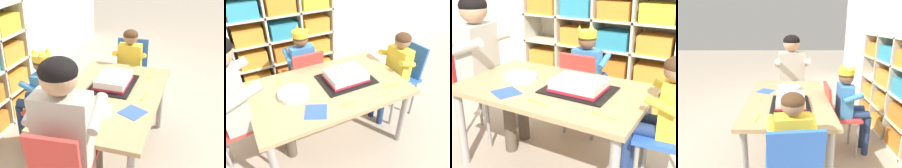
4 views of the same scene
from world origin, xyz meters
TOP-DOWN VIEW (x-y plane):
  - ground at (0.00, 0.00)m, footprint 16.00×16.00m
  - storage_cubby_shelf at (-0.18, 1.15)m, footprint 1.51×0.32m
  - activity_table at (0.00, 0.00)m, footprint 1.17×0.71m
  - classroom_chair_blue at (-0.02, 0.46)m, footprint 0.30×0.32m
  - child_with_crown at (-0.02, 0.56)m, footprint 0.30×0.31m
  - classroom_chair_adult_side at (-0.71, 0.04)m, footprint 0.38×0.33m
  - adult_helper_seated at (-0.60, 0.05)m, footprint 0.45×0.42m
  - guest_at_table_side at (0.65, 0.03)m, footprint 0.31×0.31m
  - birthday_cake_on_tray at (0.16, 0.02)m, footprint 0.41×0.31m
  - paper_plate_stack at (-0.26, 0.02)m, footprint 0.23×0.23m
  - paper_napkin_square at (-0.19, -0.22)m, footprint 0.19×0.19m
  - fork_scattered_mid_table at (-0.32, 0.26)m, footprint 0.04×0.15m
  - fork_by_napkin at (0.41, -0.21)m, footprint 0.14×0.03m
  - fork_at_table_front_edge at (0.03, -0.24)m, footprint 0.12×0.02m

SIDE VIEW (x-z plane):
  - ground at x=0.00m, z-range 0.00..0.00m
  - classroom_chair_blue at x=-0.02m, z-range 0.06..0.74m
  - classroom_chair_adult_side at x=-0.71m, z-range 0.09..0.84m
  - activity_table at x=0.00m, z-range 0.21..0.77m
  - storage_cubby_shelf at x=-0.18m, z-range -0.03..1.05m
  - child_with_crown at x=-0.02m, z-range 0.11..0.96m
  - guest_at_table_side at x=0.65m, z-range 0.12..0.96m
  - paper_napkin_square at x=-0.19m, z-range 0.56..0.56m
  - fork_scattered_mid_table at x=-0.32m, z-range 0.56..0.56m
  - fork_by_napkin at x=0.41m, z-range 0.56..0.56m
  - fork_at_table_front_edge at x=0.03m, z-range 0.56..0.56m
  - paper_plate_stack at x=-0.26m, z-range 0.56..0.59m
  - birthday_cake_on_tray at x=0.16m, z-range 0.53..0.64m
  - adult_helper_seated at x=-0.60m, z-range 0.13..1.21m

